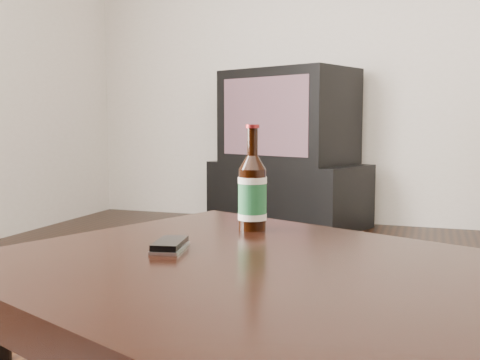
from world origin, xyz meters
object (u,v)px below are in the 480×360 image
(tv_stand, at_px, (288,193))
(phone, at_px, (170,245))
(tv, at_px, (288,117))
(coffee_table, at_px, (352,327))
(beer_bottle, at_px, (252,193))

(tv_stand, xyz_separation_m, phone, (0.51, -3.01, 0.28))
(tv, distance_m, phone, 3.06)
(coffee_table, xyz_separation_m, phone, (-0.37, 0.13, 0.07))
(tv_stand, bearing_deg, coffee_table, -51.86)
(beer_bottle, relative_size, phone, 2.10)
(phone, bearing_deg, tv, 88.83)
(tv_stand, relative_size, coffee_table, 0.74)
(coffee_table, bearing_deg, tv, 105.72)
(coffee_table, bearing_deg, tv_stand, 105.70)
(tv, relative_size, phone, 9.05)
(tv, bearing_deg, tv_stand, 90.00)
(tv_stand, height_order, beer_bottle, beer_bottle)
(tv, height_order, coffee_table, tv)
(coffee_table, relative_size, beer_bottle, 6.29)
(tv_stand, xyz_separation_m, tv, (-0.00, -0.00, 0.56))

